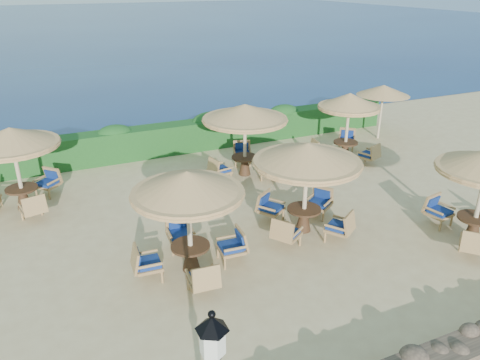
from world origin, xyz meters
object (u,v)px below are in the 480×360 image
cafe_set_0 (188,205)px  cafe_set_3 (14,151)px  cafe_set_5 (348,115)px  cafe_set_4 (245,123)px  extra_parasol (383,90)px  cafe_set_1 (307,170)px

cafe_set_0 → cafe_set_3: (-3.70, 5.36, 0.11)m
cafe_set_5 → cafe_set_4: bearing=178.3°
cafe_set_4 → cafe_set_5: 4.36m
cafe_set_3 → cafe_set_5: bearing=-2.4°
cafe_set_0 → cafe_set_4: bearing=53.0°
extra_parasol → cafe_set_4: (-7.30, -1.40, -0.21)m
cafe_set_5 → cafe_set_0: bearing=-149.1°
cafe_set_3 → cafe_set_5: (11.83, -0.49, -0.10)m
extra_parasol → cafe_set_3: 14.81m
cafe_set_3 → cafe_set_4: bearing=-2.8°
extra_parasol → cafe_set_3: (-14.77, -1.04, -0.27)m
cafe_set_0 → cafe_set_1: bearing=8.8°
cafe_set_1 → extra_parasol: bearing=38.0°
cafe_set_1 → cafe_set_3: (-7.27, 4.81, 0.03)m
extra_parasol → cafe_set_5: cafe_set_5 is taller
cafe_set_0 → cafe_set_5: (8.13, 4.87, 0.01)m
cafe_set_1 → cafe_set_5: bearing=43.5°
cafe_set_3 → cafe_set_4: same height
cafe_set_4 → cafe_set_5: size_ratio=1.12×
cafe_set_0 → cafe_set_3: same height
extra_parasol → cafe_set_5: bearing=-152.5°
cafe_set_1 → cafe_set_3: bearing=146.5°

